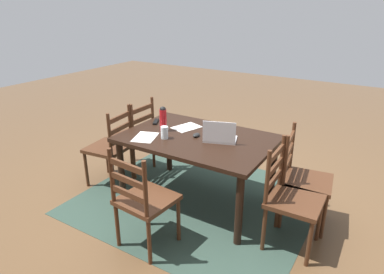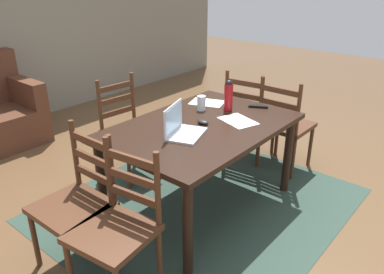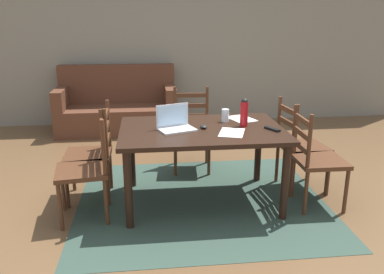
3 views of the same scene
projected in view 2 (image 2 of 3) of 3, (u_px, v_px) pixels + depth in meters
ground_plane at (201, 204)px, 3.32m from camera, size 14.00×14.00×0.00m
area_rug at (201, 204)px, 3.32m from camera, size 2.39×2.12×0.01m
dining_table at (201, 135)px, 3.05m from camera, size 1.52×1.03×0.74m
chair_right_far at (249, 116)px, 3.99m from camera, size 0.49×0.49×0.95m
chair_left_near at (117, 228)px, 2.28m from camera, size 0.49×0.49×0.95m
chair_right_near at (285, 125)px, 3.75m from camera, size 0.44×0.44×0.95m
chair_far_head at (129, 130)px, 3.66m from camera, size 0.48×0.48×0.95m
chair_left_far at (77, 203)px, 2.52m from camera, size 0.45×0.45×0.95m
laptop at (181, 127)px, 2.82m from camera, size 0.38×0.32×0.23m
water_bottle at (229, 95)px, 3.27m from camera, size 0.07×0.07×0.27m
drinking_glass at (201, 103)px, 3.30m from camera, size 0.07×0.07×0.13m
computer_mouse at (203, 122)px, 3.03m from camera, size 0.07×0.10×0.03m
tv_remote at (258, 106)px, 3.38m from camera, size 0.12×0.17×0.02m
paper_stack_left at (207, 103)px, 3.50m from camera, size 0.30×0.35×0.00m
paper_stack_right at (238, 121)px, 3.09m from camera, size 0.29×0.35×0.00m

